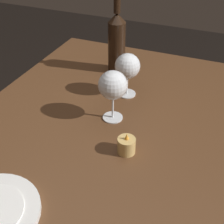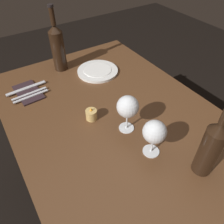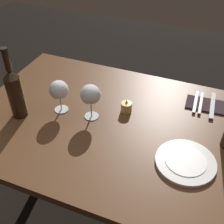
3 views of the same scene
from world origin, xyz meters
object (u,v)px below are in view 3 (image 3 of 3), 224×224
Objects in this scene: wine_bottle at (15,92)px; folded_napkin at (206,105)px; wine_glass_left at (91,95)px; fork_inner at (201,103)px; dinner_plate at (186,162)px; votive_candle at (126,107)px; table_knife at (212,105)px; wine_glass_right at (59,90)px; fork_outer at (196,101)px.

folded_napkin is (0.80, 0.39, -0.13)m from wine_bottle.
folded_napkin is at bearing 30.26° from wine_glass_left.
wine_glass_left is 0.95× the size of fork_inner.
votive_candle is at bearing 145.84° from dinner_plate.
table_knife is at bearing 26.19° from votive_candle.
wine_glass_left reaches higher than folded_napkin.
votive_candle is at bearing 19.95° from wine_glass_right.
wine_glass_right is 0.73m from table_knife.
fork_outer is at bearing 26.34° from wine_glass_right.
wine_glass_left reaches higher than table_knife.
fork_outer is (0.43, 0.28, -0.11)m from wine_glass_left.
fork_outer is (0.59, 0.29, -0.10)m from wine_glass_right.
folded_napkin is 1.08× the size of fork_inner.
wine_glass_right reaches higher than fork_inner.
wine_bottle is at bearing -154.50° from table_knife.
table_knife is at bearing 0.00° from folded_napkin.
table_knife is (0.05, 0.40, 0.00)m from dinner_plate.
wine_bottle is 0.85m from fork_outer.
wine_glass_left is at bearing 165.06° from dinner_plate.
wine_glass_left reaches higher than fork_outer.
wine_glass_right is 0.19m from wine_bottle.
dinner_plate is (0.46, -0.12, -0.11)m from wine_glass_left.
folded_napkin is at bearing 0.00° from fork_inner.
fork_outer is at bearing 180.00° from fork_inner.
fork_inner is 1.00× the size of fork_outer.
votive_candle is at bearing -148.00° from fork_outer.
folded_napkin is 1.08× the size of fork_outer.
fork_outer is at bearing 27.84° from wine_bottle.
votive_candle is 0.37× the size of fork_inner.
wine_bottle is at bearing -146.98° from wine_glass_right.
wine_bottle is 0.92m from table_knife.
wine_glass_right is 0.68× the size of dinner_plate.
fork_inner is 0.86× the size of table_knife.
wine_bottle reaches higher than table_knife.
wine_glass_left is at bearing -151.22° from table_knife.
wine_glass_left is 0.53m from fork_outer.
table_knife reaches higher than folded_napkin.
votive_candle is at bearing -151.88° from folded_napkin.
wine_bottle is 1.89× the size of fork_inner.
wine_glass_left is 0.59m from table_knife.
fork_inner is at bearing 29.95° from votive_candle.
folded_napkin is 0.93× the size of table_knife.
wine_glass_right is at bearing 33.02° from wine_bottle.
dinner_plate is 0.40m from folded_napkin.
fork_outer is at bearing 180.00° from table_knife.
table_knife is (0.67, 0.29, -0.10)m from wine_glass_right.
dinner_plate reaches higher than fork_inner.
wine_bottle reaches higher than fork_outer.
dinner_plate reaches higher than folded_napkin.
wine_bottle is 1.89× the size of fork_outer.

